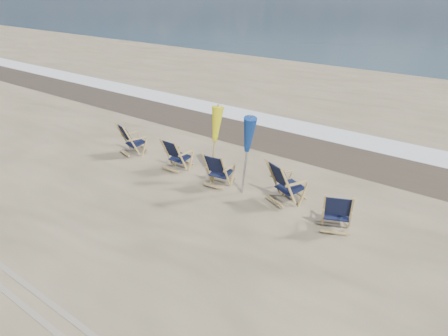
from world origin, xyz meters
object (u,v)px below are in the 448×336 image
object	(u,v)px
beach_chair_1	(180,158)
umbrella_blue	(246,136)
beach_chair_4	(351,215)
beach_chair_3	(288,188)
umbrella_yellow	(214,128)
beach_chair_0	(131,142)
beach_chair_2	(225,173)

from	to	relation	value
beach_chair_1	umbrella_blue	bearing A→B (deg)	-177.96
beach_chair_4	umbrella_blue	distance (m)	2.87
beach_chair_3	umbrella_yellow	size ratio (longest dim) A/B	0.56
umbrella_blue	beach_chair_1	bearing A→B (deg)	-179.42
beach_chair_0	beach_chair_2	distance (m)	3.40
beach_chair_1	beach_chair_2	distance (m)	1.52
beach_chair_2	umbrella_blue	distance (m)	1.19
beach_chair_1	beach_chair_4	world-z (taller)	beach_chair_1
beach_chair_2	beach_chair_3	distance (m)	1.71
beach_chair_3	umbrella_blue	distance (m)	1.51
beach_chair_0	beach_chair_4	xyz separation A→B (m)	(6.63, -0.04, -0.02)
umbrella_blue	beach_chair_2	bearing A→B (deg)	-175.01
beach_chair_2	beach_chair_0	bearing A→B (deg)	-7.48
beach_chair_0	beach_chair_3	distance (m)	5.11
beach_chair_0	beach_chair_4	size ratio (longest dim) A/B	1.05
beach_chair_1	umbrella_yellow	xyz separation A→B (m)	(0.97, 0.21, 0.95)
beach_chair_2	umbrella_yellow	size ratio (longest dim) A/B	0.49
beach_chair_4	umbrella_yellow	xyz separation A→B (m)	(-3.79, 0.30, 0.95)
beach_chair_3	beach_chair_4	world-z (taller)	beach_chair_3
beach_chair_0	umbrella_yellow	bearing A→B (deg)	-159.40
beach_chair_0	umbrella_yellow	xyz separation A→B (m)	(2.85, 0.27, 0.93)
beach_chair_1	umbrella_blue	world-z (taller)	umbrella_blue
umbrella_yellow	beach_chair_1	bearing A→B (deg)	-167.69
beach_chair_2	umbrella_blue	world-z (taller)	umbrella_blue
beach_chair_2	umbrella_yellow	distance (m)	1.13
beach_chair_0	umbrella_blue	bearing A→B (deg)	-163.65
beach_chair_1	beach_chair_3	size ratio (longest dim) A/B	0.89
beach_chair_2	umbrella_yellow	xyz separation A→B (m)	(-0.55, 0.24, 0.96)
beach_chair_1	umbrella_yellow	size ratio (longest dim) A/B	0.50
beach_chair_0	umbrella_blue	world-z (taller)	umbrella_blue
beach_chair_2	beach_chair_4	size ratio (longest dim) A/B	0.99
beach_chair_3	beach_chair_1	bearing A→B (deg)	24.73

